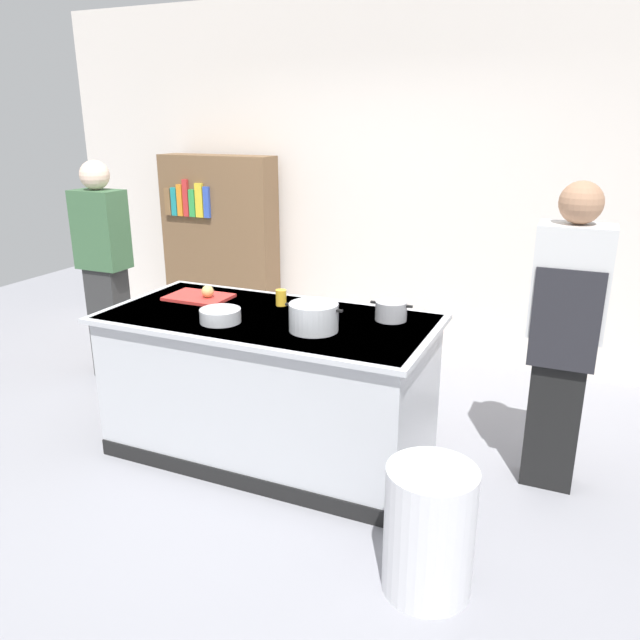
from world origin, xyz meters
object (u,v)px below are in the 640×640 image
object	(u,v)px
mixing_bowl	(220,316)
sauce_pan	(391,311)
onion	(208,291)
trash_bin	(429,530)
stock_pot	(314,317)
person_guest	(105,266)
bookshelf	(221,248)
juice_cup	(281,298)
person_chef	(564,333)

from	to	relation	value
mixing_bowl	sauce_pan	bearing A→B (deg)	25.96
onion	trash_bin	world-z (taller)	onion
stock_pot	person_guest	world-z (taller)	person_guest
onion	stock_pot	xyz separation A→B (m)	(0.87, -0.27, 0.02)
stock_pot	bookshelf	world-z (taller)	bookshelf
juice_cup	person_chef	distance (m)	1.66
person_guest	bookshelf	distance (m)	1.25
person_chef	person_guest	distance (m)	3.40
juice_cup	bookshelf	size ratio (longest dim) A/B	0.06
onion	juice_cup	xyz separation A→B (m)	(0.48, 0.09, -0.01)
sauce_pan	person_chef	bearing A→B (deg)	6.98
onion	trash_bin	size ratio (longest dim) A/B	0.13
mixing_bowl	person_guest	bearing A→B (deg)	153.17
person_chef	juice_cup	bearing A→B (deg)	90.88
onion	sauce_pan	bearing A→B (deg)	4.07
person_chef	person_guest	size ratio (longest dim) A/B	1.00
juice_cup	sauce_pan	bearing A→B (deg)	-0.43
stock_pot	bookshelf	distance (m)	2.65
juice_cup	mixing_bowl	bearing A→B (deg)	-111.04
mixing_bowl	bookshelf	bearing A→B (deg)	122.48
mixing_bowl	stock_pot	bearing A→B (deg)	8.19
person_guest	bookshelf	xyz separation A→B (m)	(0.29, 1.21, -0.06)
sauce_pan	trash_bin	distance (m)	1.31
person_guest	juice_cup	bearing A→B (deg)	86.25
person_guest	person_chef	bearing A→B (deg)	93.69
onion	person_guest	xyz separation A→B (m)	(-1.25, 0.45, -0.05)
stock_pot	juice_cup	xyz separation A→B (m)	(-0.38, 0.36, -0.03)
sauce_pan	mixing_bowl	world-z (taller)	sauce_pan
trash_bin	person_chef	size ratio (longest dim) A/B	0.35
onion	bookshelf	bearing A→B (deg)	120.11
mixing_bowl	person_guest	xyz separation A→B (m)	(-1.56, 0.79, -0.03)
sauce_pan	stock_pot	bearing A→B (deg)	-133.47
person_chef	person_guest	bearing A→B (deg)	82.93
trash_bin	sauce_pan	bearing A→B (deg)	117.07
onion	person_guest	size ratio (longest dim) A/B	0.05
mixing_bowl	trash_bin	bearing A→B (deg)	-22.42
bookshelf	onion	bearing A→B (deg)	-59.89
trash_bin	person_chef	world-z (taller)	person_chef
sauce_pan	bookshelf	xyz separation A→B (m)	(-2.16, 1.57, -0.10)
person_chef	bookshelf	distance (m)	3.42
person_guest	stock_pot	bearing A→B (deg)	79.25
onion	juice_cup	distance (m)	0.49
mixing_bowl	trash_bin	size ratio (longest dim) A/B	0.39
mixing_bowl	trash_bin	xyz separation A→B (m)	(1.40, -0.58, -0.64)
stock_pot	trash_bin	xyz separation A→B (m)	(0.85, -0.66, -0.68)
sauce_pan	person_chef	size ratio (longest dim) A/B	0.15
person_guest	bookshelf	world-z (taller)	person_guest
juice_cup	person_guest	xyz separation A→B (m)	(-1.73, 0.36, -0.04)
onion	person_guest	distance (m)	1.33
onion	juice_cup	size ratio (longest dim) A/B	0.79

